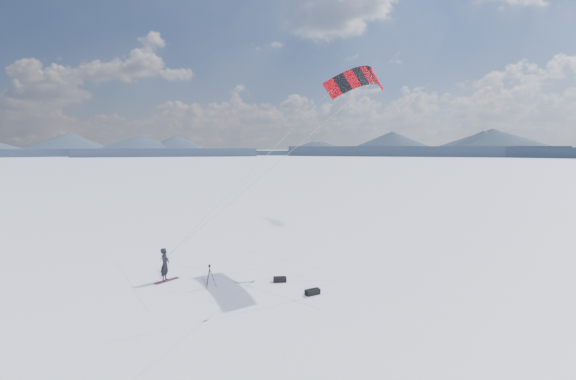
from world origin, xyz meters
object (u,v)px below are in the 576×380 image
object	(u,v)px
snowboard	(167,281)
tripod	(210,273)
snowkiter	(165,281)
gear_bag_a	(312,292)
gear_bag_b	(280,279)

from	to	relation	value
snowboard	tripod	world-z (taller)	tripod
snowkiter	snowboard	bearing A→B (deg)	-118.12
snowkiter	snowboard	size ratio (longest dim) A/B	1.24
snowboard	gear_bag_a	size ratio (longest dim) A/B	1.86
snowkiter	gear_bag_b	bearing A→B (deg)	-89.22
gear_bag_b	gear_bag_a	bearing A→B (deg)	-55.06
snowkiter	tripod	distance (m)	2.91
snowkiter	gear_bag_a	xyz separation A→B (m)	(6.79, -4.48, 0.14)
snowkiter	tripod	size ratio (longest dim) A/B	1.52
gear_bag_a	tripod	bearing A→B (deg)	138.63
snowboard	tripod	xyz separation A→B (m)	(2.08, -1.72, 0.75)
snowkiter	gear_bag_a	world-z (taller)	snowkiter
gear_bag_a	gear_bag_b	world-z (taller)	gear_bag_a
tripod	gear_bag_b	world-z (taller)	tripod
snowboard	gear_bag_a	xyz separation A→B (m)	(6.72, -4.40, 0.12)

